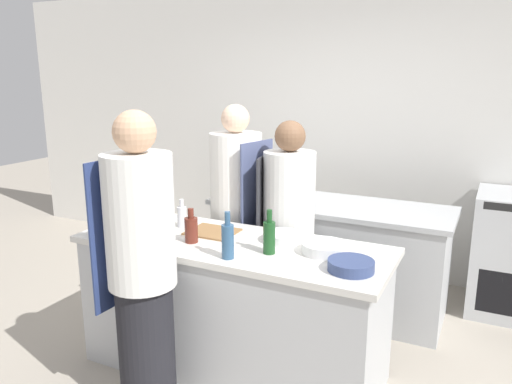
# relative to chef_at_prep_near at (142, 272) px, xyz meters

# --- Properties ---
(ground_plane) EXTENTS (16.00, 16.00, 0.00)m
(ground_plane) POSITION_rel_chef_at_prep_near_xyz_m (0.23, 0.60, -0.89)
(ground_plane) COLOR #A89E8E
(wall_back) EXTENTS (8.00, 0.06, 2.80)m
(wall_back) POSITION_rel_chef_at_prep_near_xyz_m (0.23, 2.73, 0.51)
(wall_back) COLOR silver
(wall_back) RESTS_ON ground_plane
(prep_counter) EXTENTS (2.02, 0.75, 0.91)m
(prep_counter) POSITION_rel_chef_at_prep_near_xyz_m (0.23, 0.60, -0.43)
(prep_counter) COLOR #B7BABC
(prep_counter) RESTS_ON ground_plane
(pass_counter) EXTENTS (1.96, 0.71, 0.91)m
(pass_counter) POSITION_rel_chef_at_prep_near_xyz_m (0.49, 1.80, -0.43)
(pass_counter) COLOR #B7BABC
(pass_counter) RESTS_ON ground_plane
(chef_at_prep_near) EXTENTS (0.40, 0.38, 1.77)m
(chef_at_prep_near) POSITION_rel_chef_at_prep_near_xyz_m (0.00, 0.00, 0.00)
(chef_at_prep_near) COLOR black
(chef_at_prep_near) RESTS_ON ground_plane
(chef_at_stove) EXTENTS (0.44, 0.42, 1.73)m
(chef_at_stove) POSITION_rel_chef_at_prep_near_xyz_m (-0.08, 1.24, -0.03)
(chef_at_stove) COLOR black
(chef_at_stove) RESTS_ON ground_plane
(chef_at_pass_far) EXTENTS (0.42, 0.40, 1.63)m
(chef_at_pass_far) POSITION_rel_chef_at_prep_near_xyz_m (0.37, 1.21, -0.08)
(chef_at_pass_far) COLOR black
(chef_at_pass_far) RESTS_ON ground_plane
(bottle_olive_oil) EXTENTS (0.07, 0.07, 0.20)m
(bottle_olive_oil) POSITION_rel_chef_at_prep_near_xyz_m (-0.23, 0.73, 0.10)
(bottle_olive_oil) COLOR silver
(bottle_olive_oil) RESTS_ON prep_counter
(bottle_vinegar) EXTENTS (0.07, 0.07, 0.27)m
(bottle_vinegar) POSITION_rel_chef_at_prep_near_xyz_m (0.53, 0.53, 0.13)
(bottle_vinegar) COLOR #19471E
(bottle_vinegar) RESTS_ON prep_counter
(bottle_wine) EXTENTS (0.07, 0.07, 0.28)m
(bottle_wine) POSITION_rel_chef_at_prep_near_xyz_m (0.35, 0.35, 0.13)
(bottle_wine) COLOR #2D5175
(bottle_wine) RESTS_ON prep_counter
(bottle_cooking_oil) EXTENTS (0.08, 0.08, 0.22)m
(bottle_cooking_oil) POSITION_rel_chef_at_prep_near_xyz_m (0.00, 0.49, 0.11)
(bottle_cooking_oil) COLOR #5B2319
(bottle_cooking_oil) RESTS_ON prep_counter
(bottle_sauce) EXTENTS (0.08, 0.08, 0.30)m
(bottle_sauce) POSITION_rel_chef_at_prep_near_xyz_m (-0.58, 0.81, 0.14)
(bottle_sauce) COLOR #B2A84C
(bottle_sauce) RESTS_ON prep_counter
(bowl_mixing_large) EXTENTS (0.25, 0.25, 0.06)m
(bowl_mixing_large) POSITION_rel_chef_at_prep_near_xyz_m (1.04, 0.48, 0.05)
(bowl_mixing_large) COLOR navy
(bowl_mixing_large) RESTS_ON prep_counter
(bowl_prep_small) EXTENTS (0.27, 0.27, 0.06)m
(bowl_prep_small) POSITION_rel_chef_at_prep_near_xyz_m (0.82, 0.67, 0.05)
(bowl_prep_small) COLOR white
(bowl_prep_small) RESTS_ON prep_counter
(bowl_ceramic_blue) EXTENTS (0.25, 0.25, 0.08)m
(bowl_ceramic_blue) POSITION_rel_chef_at_prep_near_xyz_m (-0.57, 0.40, 0.06)
(bowl_ceramic_blue) COLOR navy
(bowl_ceramic_blue) RESTS_ON prep_counter
(bowl_wooden_salad) EXTENTS (0.24, 0.24, 0.06)m
(bowl_wooden_salad) POSITION_rel_chef_at_prep_near_xyz_m (0.51, 0.76, 0.05)
(bowl_wooden_salad) COLOR white
(bowl_wooden_salad) RESTS_ON prep_counter
(cup) EXTENTS (0.09, 0.09, 0.09)m
(cup) POSITION_rel_chef_at_prep_near_xyz_m (-0.37, 0.39, 0.06)
(cup) COLOR #33477F
(cup) RESTS_ON prep_counter
(cutting_board) EXTENTS (0.32, 0.27, 0.01)m
(cutting_board) POSITION_rel_chef_at_prep_near_xyz_m (0.02, 0.71, 0.02)
(cutting_board) COLOR olive
(cutting_board) RESTS_ON prep_counter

